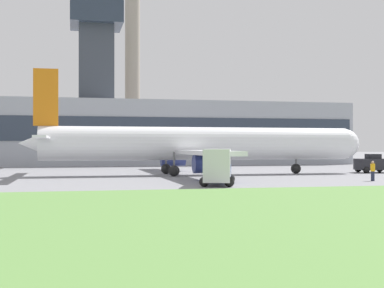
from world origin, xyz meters
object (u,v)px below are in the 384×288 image
baggage_truck (218,168)px  pushback_tug (373,164)px  ground_crew_person (373,171)px  airplane (196,144)px

baggage_truck → pushback_tug: bearing=34.2°
pushback_tug → baggage_truck: 25.21m
pushback_tug → ground_crew_person: 14.32m
pushback_tug → ground_crew_person: bearing=-121.4°
airplane → baggage_truck: 14.29m
pushback_tug → baggage_truck: bearing=-145.8°
baggage_truck → ground_crew_person: baggage_truck is taller
airplane → baggage_truck: size_ratio=6.09×
pushback_tug → baggage_truck: size_ratio=0.66×
pushback_tug → baggage_truck: (-20.84, -14.18, 0.35)m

